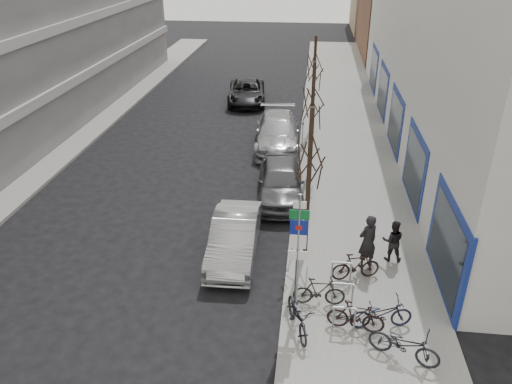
% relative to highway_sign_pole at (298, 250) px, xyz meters
% --- Properties ---
extents(ground, '(120.00, 120.00, 0.00)m').
position_rel_highway_sign_pole_xyz_m(ground, '(-2.40, 0.01, -2.46)').
color(ground, black).
rests_on(ground, ground).
extents(sidewalk_east, '(5.00, 70.00, 0.15)m').
position_rel_highway_sign_pole_xyz_m(sidewalk_east, '(2.10, 10.01, -2.38)').
color(sidewalk_east, slate).
rests_on(sidewalk_east, ground).
extents(sidewalk_west, '(3.00, 70.00, 0.15)m').
position_rel_highway_sign_pole_xyz_m(sidewalk_west, '(-13.40, 10.01, -2.38)').
color(sidewalk_west, slate).
rests_on(sidewalk_west, ground).
extents(brick_building_far, '(12.00, 14.00, 8.00)m').
position_rel_highway_sign_pole_xyz_m(brick_building_far, '(10.60, 40.01, 1.54)').
color(brick_building_far, brown).
rests_on(brick_building_far, ground).
extents(highway_sign_pole, '(0.55, 0.10, 4.20)m').
position_rel_highway_sign_pole_xyz_m(highway_sign_pole, '(0.00, 0.00, 0.00)').
color(highway_sign_pole, gray).
rests_on(highway_sign_pole, ground).
extents(bike_rack, '(0.66, 2.26, 0.83)m').
position_rel_highway_sign_pole_xyz_m(bike_rack, '(1.40, 0.61, -1.80)').
color(bike_rack, gray).
rests_on(bike_rack, sidewalk_east).
extents(tree_near, '(1.80, 1.80, 5.50)m').
position_rel_highway_sign_pole_xyz_m(tree_near, '(0.20, 3.51, 1.65)').
color(tree_near, black).
rests_on(tree_near, ground).
extents(tree_mid, '(1.80, 1.80, 5.50)m').
position_rel_highway_sign_pole_xyz_m(tree_mid, '(0.20, 10.01, 1.65)').
color(tree_mid, black).
rests_on(tree_mid, ground).
extents(tree_far, '(1.80, 1.80, 5.50)m').
position_rel_highway_sign_pole_xyz_m(tree_far, '(0.20, 16.51, 1.65)').
color(tree_far, black).
rests_on(tree_far, ground).
extents(meter_front, '(0.10, 0.08, 1.27)m').
position_rel_highway_sign_pole_xyz_m(meter_front, '(-0.25, 3.01, -1.54)').
color(meter_front, gray).
rests_on(meter_front, sidewalk_east).
extents(meter_mid, '(0.10, 0.08, 1.27)m').
position_rel_highway_sign_pole_xyz_m(meter_mid, '(-0.25, 8.51, -1.54)').
color(meter_mid, gray).
rests_on(meter_mid, sidewalk_east).
extents(meter_back, '(0.10, 0.08, 1.27)m').
position_rel_highway_sign_pole_xyz_m(meter_back, '(-0.25, 14.01, -1.54)').
color(meter_back, gray).
rests_on(meter_back, sidewalk_east).
extents(bike_near_left, '(1.12, 1.98, 1.16)m').
position_rel_highway_sign_pole_xyz_m(bike_near_left, '(0.09, -0.61, -1.73)').
color(bike_near_left, black).
rests_on(bike_near_left, sidewalk_east).
extents(bike_near_right, '(1.71, 0.72, 1.00)m').
position_rel_highway_sign_pole_xyz_m(bike_near_right, '(1.73, -0.44, -1.81)').
color(bike_near_right, black).
rests_on(bike_near_right, sidewalk_east).
extents(bike_mid_curb, '(1.91, 0.91, 1.12)m').
position_rel_highway_sign_pole_xyz_m(bike_mid_curb, '(2.46, -0.23, -1.75)').
color(bike_mid_curb, black).
rests_on(bike_mid_curb, sidewalk_east).
extents(bike_mid_inner, '(1.63, 0.55, 0.98)m').
position_rel_highway_sign_pole_xyz_m(bike_mid_inner, '(0.69, 0.58, -1.82)').
color(bike_mid_inner, black).
rests_on(bike_mid_inner, sidewalk_east).
extents(bike_far_curb, '(1.99, 1.26, 1.17)m').
position_rel_highway_sign_pole_xyz_m(bike_far_curb, '(2.93, -1.41, -1.72)').
color(bike_far_curb, black).
rests_on(bike_far_curb, sidewalk_east).
extents(bike_far_inner, '(1.74, 0.97, 1.01)m').
position_rel_highway_sign_pole_xyz_m(bike_far_inner, '(1.88, 2.03, -1.80)').
color(bike_far_inner, black).
rests_on(bike_far_inner, sidewalk_east).
extents(parked_car_front, '(1.72, 4.59, 1.50)m').
position_rel_highway_sign_pole_xyz_m(parked_car_front, '(-2.32, 3.14, -1.71)').
color(parked_car_front, '#9D9EA2').
rests_on(parked_car_front, ground).
extents(parked_car_mid, '(2.35, 5.01, 1.66)m').
position_rel_highway_sign_pole_xyz_m(parked_car_mid, '(-1.00, 7.78, -1.63)').
color(parked_car_mid, '#48494D').
rests_on(parked_car_mid, ground).
extents(parked_car_back, '(2.80, 6.00, 1.69)m').
position_rel_highway_sign_pole_xyz_m(parked_car_back, '(-1.61, 13.78, -1.61)').
color(parked_car_back, '#949498').
rests_on(parked_car_back, ground).
extents(lane_car, '(3.04, 5.60, 1.49)m').
position_rel_highway_sign_pole_xyz_m(lane_car, '(-4.38, 21.91, -1.71)').
color(lane_car, black).
rests_on(lane_car, ground).
extents(pedestrian_near, '(0.86, 0.78, 1.98)m').
position_rel_highway_sign_pole_xyz_m(pedestrian_near, '(2.27, 2.78, -1.32)').
color(pedestrian_near, black).
rests_on(pedestrian_near, sidewalk_east).
extents(pedestrian_far, '(0.59, 0.42, 1.55)m').
position_rel_highway_sign_pole_xyz_m(pedestrian_far, '(3.19, 3.29, -1.53)').
color(pedestrian_far, black).
rests_on(pedestrian_far, sidewalk_east).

